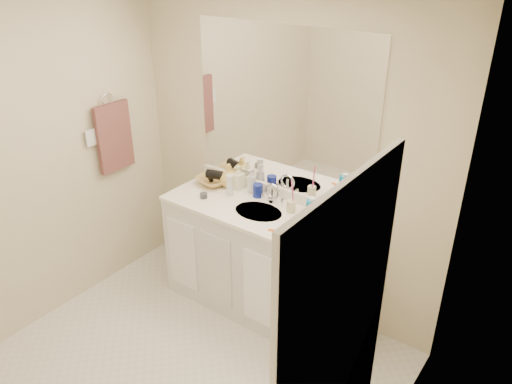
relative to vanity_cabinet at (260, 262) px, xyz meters
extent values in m
cube|color=white|center=(0.00, -1.02, 1.97)|extent=(2.60, 2.60, 0.02)
cube|color=beige|center=(0.00, 0.28, 0.77)|extent=(2.60, 0.02, 2.40)
cube|color=beige|center=(-1.30, -1.02, 0.77)|extent=(0.02, 2.60, 2.40)
cube|color=beige|center=(1.30, -1.02, 0.77)|extent=(0.02, 2.60, 2.40)
cube|color=silver|center=(0.00, 0.00, 0.00)|extent=(1.50, 0.55, 0.85)
cube|color=white|center=(0.00, 0.00, 0.44)|extent=(1.52, 0.57, 0.03)
cube|color=white|center=(0.00, 0.26, 0.50)|extent=(1.52, 0.03, 0.08)
cylinder|color=beige|center=(0.00, -0.02, 0.44)|extent=(0.37, 0.37, 0.02)
cylinder|color=silver|center=(0.00, 0.16, 0.51)|extent=(0.02, 0.02, 0.11)
cube|color=white|center=(0.00, 0.27, 1.14)|extent=(1.48, 0.01, 1.20)
cylinder|color=navy|center=(-0.14, 0.17, 0.51)|extent=(0.10, 0.10, 0.10)
cylinder|color=beige|center=(0.19, 0.12, 0.50)|extent=(0.08, 0.08, 0.09)
cylinder|color=#EB3D7A|center=(0.20, 0.12, 0.60)|extent=(0.02, 0.04, 0.21)
cylinder|color=#0D73A3|center=(0.42, 0.02, 0.55)|extent=(0.11, 0.11, 0.20)
cylinder|color=silver|center=(0.59, 0.17, 0.55)|extent=(0.09, 0.09, 0.18)
cube|color=silver|center=(0.41, -0.09, 0.46)|extent=(0.13, 0.12, 0.01)
cube|color=#9DCF32|center=(0.41, -0.09, 0.48)|extent=(0.08, 0.06, 0.03)
cube|color=#E75818|center=(0.26, -0.18, 0.46)|extent=(0.12, 0.06, 0.00)
cylinder|color=#34333A|center=(-0.46, -0.09, 0.47)|extent=(0.06, 0.06, 0.04)
cylinder|color=silver|center=(-0.33, 0.06, 0.54)|extent=(0.06, 0.06, 0.17)
imported|color=silver|center=(-0.23, 0.21, 0.55)|extent=(0.08, 0.08, 0.19)
imported|color=#F3F0C6|center=(-0.36, 0.20, 0.55)|extent=(0.09, 0.09, 0.19)
imported|color=#D7B653|center=(-0.43, 0.18, 0.55)|extent=(0.20, 0.20, 0.19)
imported|color=#B38948|center=(-0.56, 0.14, 0.49)|extent=(0.31, 0.31, 0.06)
cylinder|color=black|center=(-0.54, 0.14, 0.54)|extent=(0.16, 0.11, 0.07)
torus|color=silver|center=(-1.27, -0.25, 1.12)|extent=(0.01, 0.11, 0.11)
cube|color=#442624|center=(-1.25, -0.25, 0.82)|extent=(0.04, 0.32, 0.55)
cube|color=silver|center=(-1.27, -0.45, 0.88)|extent=(0.01, 0.08, 0.13)
camera|label=1|loc=(1.86, -2.60, 2.21)|focal=35.00mm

